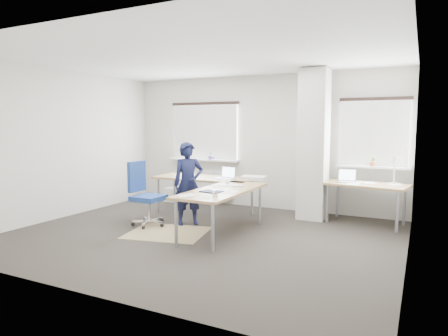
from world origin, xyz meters
The scene contains 8 objects.
ground centered at (0.00, 0.00, 0.00)m, with size 6.00×6.00×0.00m, color #282320.
room_shell centered at (0.18, 0.45, 1.75)m, with size 6.04×5.04×2.82m.
floor_mat centered at (-0.57, -0.13, 0.00)m, with size 1.24×1.05×0.01m, color #9A8354.
white_crate centered at (-1.92, 2.25, 0.16)m, with size 0.52×0.36×0.31m, color white.
desk_main centered at (-0.18, 0.83, 0.69)m, with size 2.41×2.60×0.96m.
desk_side centered at (2.26, 1.94, 0.69)m, with size 1.50×0.93×1.22m.
task_chair centered at (-1.17, 0.12, 0.31)m, with size 0.61×0.60×1.13m.
person centered at (-0.54, 0.50, 0.73)m, with size 0.53×0.35×1.46m, color black.
Camera 1 is at (3.12, -5.43, 1.75)m, focal length 32.00 mm.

